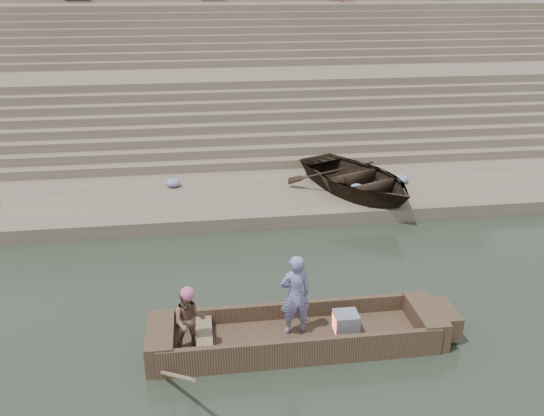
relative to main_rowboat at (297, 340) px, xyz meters
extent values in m
plane|color=#273125|center=(1.55, -0.77, -0.11)|extent=(120.00, 120.00, 0.00)
cube|color=#81725C|center=(1.55, 7.23, 0.09)|extent=(32.00, 4.00, 0.40)
cube|color=#81725C|center=(1.55, 14.73, 1.29)|extent=(32.00, 3.00, 2.80)
cube|color=#81725C|center=(1.55, 21.73, 2.49)|extent=(32.00, 3.00, 5.20)
cube|color=#81725C|center=(1.55, 9.48, 0.24)|extent=(32.00, 0.50, 0.70)
cube|color=#81725C|center=(1.55, 9.98, 0.39)|extent=(32.00, 0.50, 1.00)
cube|color=#81725C|center=(1.55, 10.48, 0.54)|extent=(32.00, 0.50, 1.30)
cube|color=#81725C|center=(1.55, 10.98, 0.69)|extent=(32.00, 0.50, 1.60)
cube|color=#81725C|center=(1.55, 11.48, 0.84)|extent=(32.00, 0.50, 1.90)
cube|color=#81725C|center=(1.55, 11.98, 0.99)|extent=(32.00, 0.50, 2.20)
cube|color=#81725C|center=(1.55, 12.48, 1.14)|extent=(32.00, 0.50, 2.50)
cube|color=#81725C|center=(1.55, 12.98, 1.29)|extent=(32.00, 0.50, 2.80)
cube|color=#81725C|center=(1.55, 16.48, 1.44)|extent=(32.00, 0.50, 3.10)
cube|color=#81725C|center=(1.55, 16.98, 1.59)|extent=(32.00, 0.50, 3.40)
cube|color=#81725C|center=(1.55, 17.48, 1.74)|extent=(32.00, 0.50, 3.70)
cube|color=#81725C|center=(1.55, 17.98, 1.89)|extent=(32.00, 0.50, 4.00)
cube|color=#81725C|center=(1.55, 18.48, 2.04)|extent=(32.00, 0.50, 4.30)
cube|color=#81725C|center=(1.55, 18.98, 2.19)|extent=(32.00, 0.50, 4.60)
cube|color=#81725C|center=(1.55, 19.48, 2.34)|extent=(32.00, 0.50, 4.90)
cube|color=#81725C|center=(1.55, 19.98, 2.49)|extent=(32.00, 0.50, 5.20)
cube|color=brown|center=(0.00, 0.00, 0.00)|extent=(5.00, 1.30, 0.22)
cube|color=brown|center=(0.00, -0.62, 0.17)|extent=(5.20, 0.12, 0.56)
cube|color=brown|center=(0.00, 0.62, 0.17)|extent=(5.20, 0.12, 0.56)
cube|color=brown|center=(-2.55, 0.00, 0.19)|extent=(0.50, 1.30, 0.60)
cube|color=brown|center=(2.55, 0.00, 0.19)|extent=(0.50, 1.30, 0.60)
cube|color=brown|center=(2.95, 0.00, 0.21)|extent=(0.35, 0.90, 0.50)
cube|color=#937A5B|center=(-1.75, 0.00, 0.29)|extent=(0.30, 1.20, 0.08)
cylinder|color=#937A5B|center=(-2.40, -0.90, 0.19)|extent=(1.03, 2.10, 1.36)
sphere|color=#CA648E|center=(-2.00, -0.17, 1.29)|extent=(0.26, 0.26, 0.26)
imported|color=navy|center=(-0.02, 0.13, 0.93)|extent=(0.64, 0.46, 1.63)
imported|color=#256F4B|center=(-2.00, -0.17, 0.73)|extent=(0.62, 0.49, 1.24)
cube|color=gray|center=(0.95, 0.00, 0.31)|extent=(0.46, 0.42, 0.40)
cube|color=#E5593F|center=(0.74, 0.00, 0.31)|extent=(0.04, 0.34, 0.32)
imported|color=#2D2116|center=(3.05, 6.78, 0.75)|extent=(4.69, 5.32, 0.91)
ellipsoid|color=#3F5999|center=(4.70, 7.38, 0.42)|extent=(0.44, 0.44, 0.26)
ellipsoid|color=#3F5999|center=(-2.52, 8.02, 0.42)|extent=(0.44, 0.44, 0.26)
ellipsoid|color=#3F5999|center=(3.07, 6.75, 0.42)|extent=(0.44, 0.44, 0.26)
camera|label=1|loc=(-1.68, -8.76, 6.47)|focal=37.00mm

